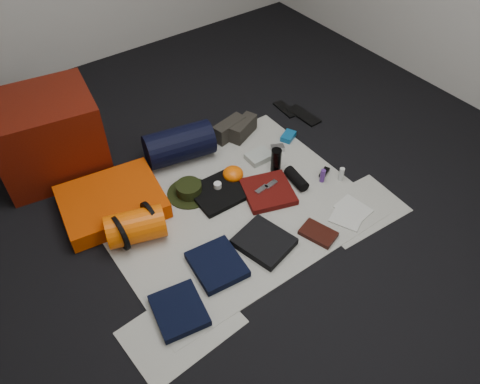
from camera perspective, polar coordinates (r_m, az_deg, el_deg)
floor at (r=3.03m, az=-1.11°, el=-1.95°), size 4.50×4.50×0.02m
newspaper_mat at (r=3.02m, az=-1.11°, el=-1.78°), size 1.60×1.30×0.01m
newspaper_sheet_front_left at (r=2.54m, az=-7.13°, el=-16.07°), size 0.61×0.44×0.00m
newspaper_sheet_front_right at (r=3.10m, az=14.20°, el=-2.06°), size 0.60×0.43×0.00m
red_cabinet at (r=3.37m, az=-22.42°, el=6.33°), size 0.74×0.65×0.55m
sleeping_pad at (r=3.08m, az=-15.34°, el=-1.17°), size 0.69×0.59×0.11m
stuff_sack at (r=2.84m, az=-12.59°, el=-4.12°), size 0.39×0.29×0.20m
sack_strap_left at (r=2.82m, az=-14.41°, el=-4.90°), size 0.02×0.22×0.22m
sack_strap_right at (r=2.86m, az=-10.85°, el=-3.15°), size 0.02×0.22×0.22m
navy_duffel at (r=3.31m, az=-7.42°, el=5.77°), size 0.51×0.34×0.25m
boonie_brim at (r=3.12m, az=-6.18°, el=-0.13°), size 0.37×0.37×0.01m
boonie_crown at (r=3.09m, az=-6.24°, el=0.41°), size 0.17×0.17×0.08m
hiking_boot_left at (r=3.52m, az=-1.30°, el=7.68°), size 0.28×0.15×0.13m
hiking_boot_right at (r=3.53m, az=0.38°, el=7.78°), size 0.27×0.19×0.13m
flip_flop_left at (r=3.85m, az=5.57°, el=10.03°), size 0.10×0.24×0.01m
flip_flop_right at (r=3.80m, az=7.77°, el=9.25°), size 0.12×0.30×0.02m
trousers_navy_a at (r=2.56m, az=-7.44°, el=-14.12°), size 0.30×0.33×0.05m
trousers_navy_b at (r=2.70m, az=-2.82°, el=-8.82°), size 0.30×0.33×0.05m
trousers_charcoal at (r=2.80m, az=2.94°, el=-6.09°), size 0.34×0.37×0.05m
black_tshirt at (r=3.09m, az=-2.72°, el=-0.10°), size 0.33×0.31×0.03m
red_shirt at (r=3.09m, az=3.44°, el=0.06°), size 0.39×0.39×0.04m
orange_stuff_sack at (r=3.17m, az=-0.85°, el=2.22°), size 0.17×0.17×0.09m
first_aid_pouch at (r=3.34m, az=2.33°, el=4.35°), size 0.18×0.13×0.04m
water_bottle at (r=3.22m, az=4.42°, el=3.87°), size 0.07×0.07×0.18m
speaker at (r=3.17m, az=6.88°, el=1.62°), size 0.10×0.20×0.08m
compact_camera at (r=3.43m, az=4.58°, el=5.35°), size 0.11×0.09×0.04m
cyan_case at (r=3.54m, az=5.91°, el=6.77°), size 0.15×0.13×0.04m
toiletry_purple at (r=3.20m, az=10.03°, el=1.97°), size 0.04×0.04×0.10m
toiletry_clear at (r=3.24m, az=12.26°, el=2.14°), size 0.04×0.04×0.10m
paperback_book at (r=2.89m, az=9.51°, el=-4.99°), size 0.19×0.24×0.03m
map_booklet at (r=3.01m, az=12.76°, el=-3.32°), size 0.20×0.22×0.01m
map_printout at (r=3.09m, az=13.64°, el=-2.00°), size 0.19×0.23×0.01m
sunglasses at (r=3.28m, az=10.26°, el=2.36°), size 0.11×0.08×0.03m
key_cluster at (r=2.56m, az=-5.33°, el=-14.32°), size 0.07×0.07×0.01m
tape_roll at (r=3.09m, az=-2.75°, el=0.82°), size 0.05×0.05×0.04m
energy_bar_a at (r=3.06m, az=2.64°, el=0.32°), size 0.10×0.05×0.01m
energy_bar_b at (r=3.10m, az=3.81°, el=0.94°), size 0.10×0.05×0.01m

